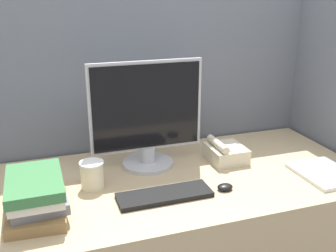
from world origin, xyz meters
The scene contains 9 objects.
cubicle_panel_rear centered at (0.00, 0.84, 0.77)m, with size 2.06×0.04×1.54m.
desk centered at (0.00, 0.40, 0.36)m, with size 1.66×0.81×0.72m.
monitor centered at (-0.12, 0.57, 0.95)m, with size 0.53×0.24×0.50m.
keyboard centered at (-0.14, 0.25, 0.73)m, with size 0.38×0.13×0.02m.
mouse centered at (0.12, 0.23, 0.73)m, with size 0.07×0.05×0.03m.
coffee_cup centered at (-0.40, 0.42, 0.78)m, with size 0.10×0.10×0.12m.
book_stack centered at (-0.63, 0.27, 0.80)m, with size 0.22×0.31×0.15m.
desk_telephone centered at (0.25, 0.49, 0.76)m, with size 0.17×0.19×0.11m.
paper_pile centered at (0.61, 0.21, 0.73)m, with size 0.24×0.28×0.02m.
Camera 1 is at (-0.58, -1.08, 1.51)m, focal length 42.00 mm.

